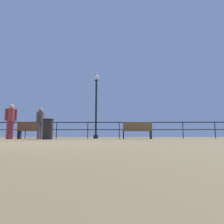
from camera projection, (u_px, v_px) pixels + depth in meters
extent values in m
plane|color=brown|center=(30.00, 143.00, 3.57)|extent=(60.00, 60.00, 0.00)
cube|color=black|center=(88.00, 122.00, 10.98)|extent=(25.96, 0.05, 0.05)
cube|color=black|center=(88.00, 130.00, 10.92)|extent=(25.96, 0.04, 0.04)
cylinder|color=black|center=(25.00, 131.00, 10.99)|extent=(0.04, 0.04, 0.96)
cylinder|color=black|center=(56.00, 130.00, 10.96)|extent=(0.04, 0.04, 0.96)
cylinder|color=black|center=(88.00, 130.00, 10.92)|extent=(0.04, 0.04, 0.96)
cylinder|color=black|center=(119.00, 130.00, 10.88)|extent=(0.04, 0.04, 0.96)
cylinder|color=black|center=(151.00, 130.00, 10.84)|extent=(0.04, 0.04, 0.96)
cylinder|color=black|center=(183.00, 130.00, 10.80)|extent=(0.04, 0.04, 0.96)
cylinder|color=black|center=(215.00, 130.00, 10.77)|extent=(0.04, 0.04, 0.96)
cube|color=brown|center=(34.00, 131.00, 10.17)|extent=(1.63, 0.53, 0.05)
cube|color=brown|center=(32.00, 126.00, 9.99)|extent=(1.62, 0.20, 0.48)
cube|color=black|center=(48.00, 135.00, 10.15)|extent=(0.06, 0.41, 0.45)
cube|color=black|center=(49.00, 128.00, 10.38)|extent=(0.05, 0.32, 0.04)
cube|color=black|center=(19.00, 135.00, 10.12)|extent=(0.06, 0.41, 0.45)
cube|color=black|center=(21.00, 128.00, 10.34)|extent=(0.05, 0.32, 0.04)
cube|color=brown|center=(137.00, 131.00, 10.05)|extent=(1.57, 0.51, 0.05)
cube|color=brown|center=(138.00, 126.00, 9.88)|extent=(1.56, 0.19, 0.47)
cube|color=black|center=(151.00, 135.00, 10.03)|extent=(0.06, 0.40, 0.44)
cube|color=black|center=(150.00, 128.00, 10.25)|extent=(0.05, 0.31, 0.04)
cube|color=black|center=(123.00, 135.00, 10.01)|extent=(0.06, 0.40, 0.44)
cube|color=black|center=(123.00, 128.00, 10.22)|extent=(0.05, 0.31, 0.04)
cylinder|color=black|center=(96.00, 137.00, 11.06)|extent=(0.27, 0.27, 0.22)
cylinder|color=black|center=(96.00, 107.00, 11.29)|extent=(0.11, 0.11, 3.33)
cylinder|color=black|center=(96.00, 80.00, 11.51)|extent=(0.18, 0.18, 0.06)
sphere|color=white|center=(96.00, 77.00, 11.54)|extent=(0.32, 0.32, 0.32)
cone|color=black|center=(96.00, 74.00, 11.57)|extent=(0.14, 0.14, 0.10)
cylinder|color=maroon|center=(12.00, 130.00, 9.12)|extent=(0.16, 0.16, 0.86)
cylinder|color=maroon|center=(8.00, 130.00, 9.04)|extent=(0.16, 0.16, 0.86)
cylinder|color=#9E363B|center=(11.00, 115.00, 9.18)|extent=(0.33, 0.33, 0.62)
cylinder|color=#9E363B|center=(16.00, 115.00, 9.29)|extent=(0.11, 0.11, 0.59)
cylinder|color=#9E363B|center=(6.00, 115.00, 9.07)|extent=(0.11, 0.11, 0.59)
sphere|color=tan|center=(12.00, 107.00, 9.23)|extent=(0.22, 0.22, 0.22)
cylinder|color=#544852|center=(39.00, 131.00, 9.03)|extent=(0.14, 0.14, 0.78)
cylinder|color=#544852|center=(41.00, 131.00, 9.17)|extent=(0.14, 0.14, 0.78)
cylinder|color=#504347|center=(40.00, 118.00, 9.18)|extent=(0.29, 0.29, 0.56)
cylinder|color=#504347|center=(37.00, 117.00, 9.01)|extent=(0.10, 0.10, 0.53)
cylinder|color=#504347|center=(43.00, 118.00, 9.37)|extent=(0.10, 0.10, 0.53)
sphere|color=#A97665|center=(41.00, 110.00, 9.23)|extent=(0.20, 0.20, 0.20)
ellipsoid|color=white|center=(42.00, 121.00, 11.05)|extent=(0.24, 0.27, 0.13)
ellipsoid|color=gray|center=(42.00, 121.00, 11.05)|extent=(0.20, 0.23, 0.04)
sphere|color=white|center=(43.00, 120.00, 11.14)|extent=(0.10, 0.10, 0.10)
cone|color=gold|center=(44.00, 120.00, 11.20)|extent=(0.06, 0.06, 0.04)
cube|color=gray|center=(40.00, 121.00, 10.94)|extent=(0.09, 0.10, 0.02)
cylinder|color=black|center=(48.00, 130.00, 8.15)|extent=(0.44, 0.44, 0.86)
cylinder|color=black|center=(48.00, 119.00, 8.21)|extent=(0.46, 0.46, 0.04)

